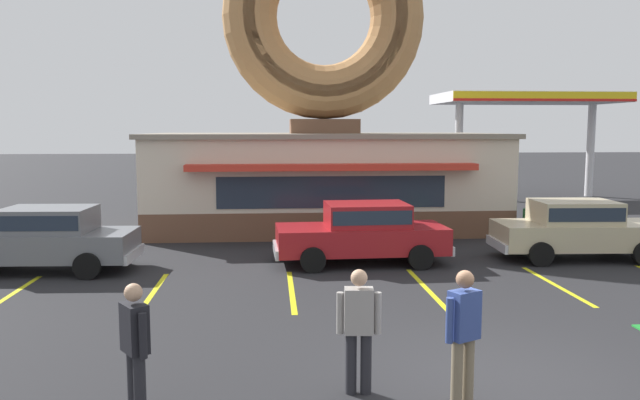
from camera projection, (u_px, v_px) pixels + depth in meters
name	position (u px, v px, depth m)	size (l,w,h in m)	color
ground_plane	(503.00, 377.00, 8.95)	(160.00, 160.00, 0.00)	#232326
donut_shop_building	(324.00, 123.00, 22.21)	(12.30, 6.75, 10.96)	brown
car_grey	(45.00, 237.00, 15.43)	(4.63, 2.13, 1.60)	slate
car_champagne	(577.00, 227.00, 16.89)	(4.63, 2.14, 1.60)	#BCAD89
car_red	(363.00, 231.00, 16.32)	(4.62, 2.11, 1.60)	maroon
pedestrian_blue_sweater_man	(359.00, 325.00, 8.28)	(0.59, 0.27, 1.70)	#232328
pedestrian_hooded_kid	(135.00, 343.00, 7.61)	(0.41, 0.51, 1.68)	#232328
pedestrian_leather_jacket_man	(464.00, 330.00, 7.97)	(0.54, 0.39, 1.76)	#7F7056
trash_bin	(532.00, 224.00, 20.01)	(0.57, 0.57, 0.97)	#1E662D
gas_station_canopy	(527.00, 102.00, 31.76)	(9.00, 4.46, 5.30)	silver
parking_stripe_far_left	(9.00, 296.00, 13.20)	(0.12, 3.60, 0.01)	yellow
parking_stripe_left	(153.00, 293.00, 13.44)	(0.12, 3.60, 0.01)	yellow
parking_stripe_mid_left	(292.00, 291.00, 13.67)	(0.12, 3.60, 0.01)	yellow
parking_stripe_centre	(426.00, 288.00, 13.91)	(0.12, 3.60, 0.01)	yellow
parking_stripe_mid_right	(556.00, 285.00, 14.14)	(0.12, 3.60, 0.01)	yellow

